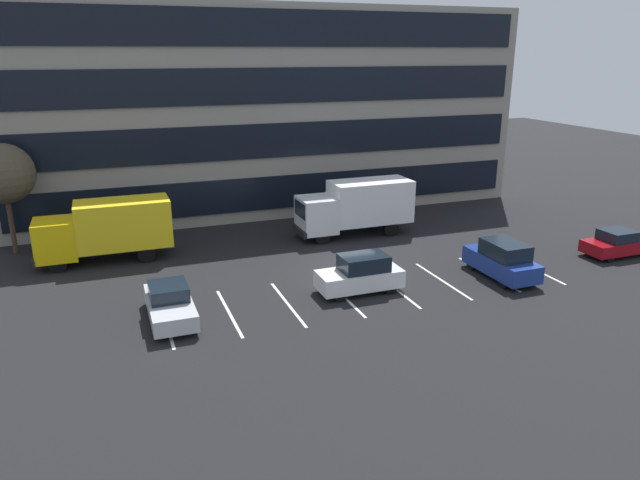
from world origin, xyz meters
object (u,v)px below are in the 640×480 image
suv_navy (502,260)px  suv_white (361,274)px  box_truck_white (357,205)px  sedan_silver (170,304)px  sedan_maroon (618,243)px  bare_tree (3,174)px  box_truck_yellow_all (107,228)px

suv_navy → suv_white: suv_navy is taller
box_truck_white → suv_white: bearing=-112.6°
sedan_silver → sedan_maroon: bearing=-0.7°
sedan_maroon → sedan_silver: bearing=179.3°
box_truck_white → suv_navy: 10.49m
suv_navy → bare_tree: (-24.35, 13.36, 3.75)m
sedan_silver → bare_tree: bearing=120.8°
box_truck_white → box_truck_yellow_all: (-15.12, 0.34, -0.03)m
sedan_silver → suv_white: bearing=-0.3°
box_truck_yellow_all → sedan_maroon: 29.30m
box_truck_white → suv_navy: box_truck_white is taller
box_truck_white → sedan_silver: 15.59m
box_truck_white → bare_tree: (-20.28, 3.74, 2.76)m
suv_white → bare_tree: bearing=142.9°
box_truck_yellow_all → suv_navy: size_ratio=1.68×
box_truck_yellow_all → suv_white: bearing=-38.6°
box_truck_yellow_all → sedan_silver: box_truck_yellow_all is taller
sedan_silver → box_truck_white: bearing=34.3°
box_truck_yellow_all → suv_white: 14.69m
sedan_silver → suv_navy: bearing=-2.9°
sedan_maroon → box_truck_white: bearing=144.3°
sedan_maroon → sedan_silver: sedan_silver is taller
suv_navy → suv_white: bearing=174.0°
sedan_maroon → sedan_silver: 25.46m
suv_navy → bare_tree: bearing=151.2°
box_truck_white → bare_tree: 20.81m
box_truck_white → sedan_maroon: 15.58m
sedan_maroon → suv_white: bearing=179.1°
suv_navy → box_truck_white: bearing=112.9°
box_truck_white → suv_navy: (4.07, -9.62, -1.00)m
box_truck_white → sedan_maroon: (12.61, -9.06, -1.24)m
suv_navy → sedan_silver: bearing=177.1°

